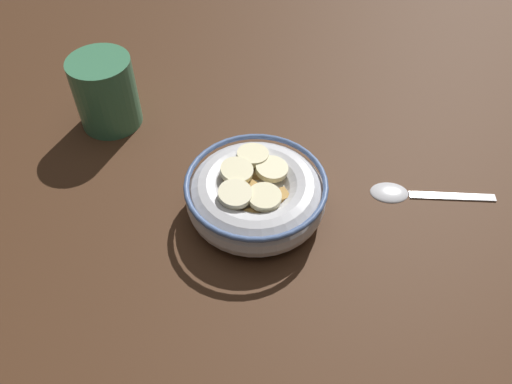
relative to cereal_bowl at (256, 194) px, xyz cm
name	(u,v)px	position (x,y,z in cm)	size (l,w,h in cm)	color
ground_plane	(256,216)	(-0.02, -0.01, -3.60)	(101.49, 101.49, 2.00)	#472B19
cereal_bowl	(256,194)	(0.00, 0.00, 0.00)	(15.22, 15.22, 5.53)	silver
spoon	(404,191)	(0.96, -17.05, -2.25)	(4.01, 14.21, 0.80)	silver
coffee_mug	(106,92)	(16.76, 17.22, 1.99)	(10.65, 7.68, 9.17)	#3F7F59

